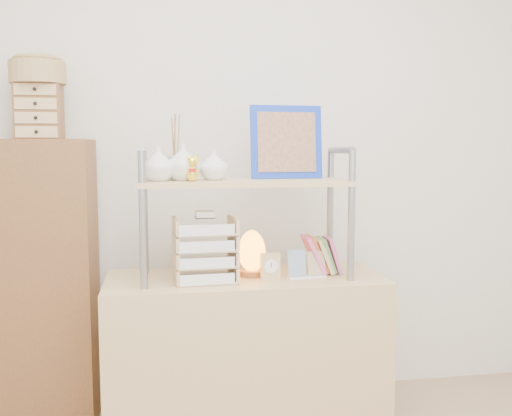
# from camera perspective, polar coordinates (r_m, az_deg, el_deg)

# --- Properties ---
(room_shell) EXTENTS (3.42, 3.41, 2.61)m
(room_shell) POSITION_cam_1_polar(r_m,az_deg,el_deg) (1.70, 3.19, 19.12)
(room_shell) COLOR silver
(room_shell) RESTS_ON ground
(desk) EXTENTS (1.20, 0.50, 0.75)m
(desk) POSITION_cam_1_polar(r_m,az_deg,el_deg) (2.62, -1.09, -14.87)
(desk) COLOR tan
(desk) RESTS_ON ground
(cabinet) EXTENTS (0.47, 0.28, 1.35)m
(cabinet) POSITION_cam_1_polar(r_m,az_deg,el_deg) (2.91, -20.19, -6.95)
(cabinet) COLOR brown
(cabinet) RESTS_ON ground
(hutch) EXTENTS (0.90, 0.34, 0.75)m
(hutch) POSITION_cam_1_polar(r_m,az_deg,el_deg) (2.46, -2.50, 2.92)
(hutch) COLOR gray
(hutch) RESTS_ON desk
(letter_tray) EXTENTS (0.25, 0.24, 0.30)m
(letter_tray) POSITION_cam_1_polar(r_m,az_deg,el_deg) (2.41, -5.11, -4.52)
(letter_tray) COLOR tan
(letter_tray) RESTS_ON desk
(salt_lamp) EXTENTS (0.13, 0.12, 0.20)m
(salt_lamp) POSITION_cam_1_polar(r_m,az_deg,el_deg) (2.50, -0.43, -4.47)
(salt_lamp) COLOR brown
(salt_lamp) RESTS_ON desk
(desk_clock) EXTENTS (0.08, 0.04, 0.11)m
(desk_clock) POSITION_cam_1_polar(r_m,az_deg,el_deg) (2.43, 1.43, -5.88)
(desk_clock) COLOR tan
(desk_clock) RESTS_ON desk
(postcard_stand) EXTENTS (0.17, 0.07, 0.12)m
(postcard_stand) POSITION_cam_1_polar(r_m,az_deg,el_deg) (2.49, 5.06, -6.15)
(postcard_stand) COLOR white
(postcard_stand) RESTS_ON desk
(drawer_chest) EXTENTS (0.20, 0.16, 0.25)m
(drawer_chest) POSITION_cam_1_polar(r_m,az_deg,el_deg) (2.82, -20.86, 8.99)
(drawer_chest) COLOR brown
(drawer_chest) RESTS_ON cabinet
(woven_basket) EXTENTS (0.25, 0.25, 0.10)m
(woven_basket) POSITION_cam_1_polar(r_m,az_deg,el_deg) (2.84, -20.99, 12.51)
(woven_basket) COLOR olive
(woven_basket) RESTS_ON drawer_chest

